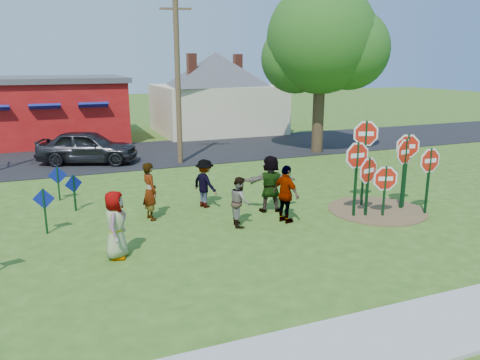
% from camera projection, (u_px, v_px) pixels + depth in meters
% --- Properties ---
extents(ground, '(120.00, 120.00, 0.00)m').
position_uv_depth(ground, '(240.00, 218.00, 14.76)').
color(ground, '#345719').
rests_on(ground, ground).
extents(sidewalk, '(22.00, 1.80, 0.08)m').
position_uv_depth(sidewalk, '(391.00, 338.00, 8.28)').
color(sidewalk, '#9E9E99').
rests_on(sidewalk, ground).
extents(road, '(120.00, 7.50, 0.04)m').
position_uv_depth(road, '(160.00, 153.00, 25.09)').
color(road, black).
rests_on(road, ground).
extents(dirt_patch, '(3.20, 3.20, 0.03)m').
position_uv_depth(dirt_patch, '(377.00, 210.00, 15.49)').
color(dirt_patch, brown).
rests_on(dirt_patch, ground).
extents(red_building, '(9.40, 7.69, 3.90)m').
position_uv_depth(red_building, '(46.00, 109.00, 28.45)').
color(red_building, maroon).
rests_on(red_building, ground).
extents(cream_house, '(9.40, 9.40, 6.50)m').
position_uv_depth(cream_house, '(216.00, 89.00, 32.21)').
color(cream_house, beige).
rests_on(cream_house, ground).
extents(stop_sign_a, '(1.09, 0.32, 2.05)m').
position_uv_depth(stop_sign_a, '(368.00, 175.00, 14.61)').
color(stop_sign_a, '#0F371A').
rests_on(stop_sign_a, ground).
extents(stop_sign_b, '(1.11, 0.37, 3.06)m').
position_uv_depth(stop_sign_b, '(365.00, 142.00, 15.48)').
color(stop_sign_b, '#0F371A').
rests_on(stop_sign_b, ground).
extents(stop_sign_c, '(1.03, 0.34, 2.65)m').
position_uv_depth(stop_sign_c, '(407.00, 154.00, 15.31)').
color(stop_sign_c, '#0F371A').
rests_on(stop_sign_c, ground).
extents(stop_sign_d, '(1.13, 0.28, 2.52)m').
position_uv_depth(stop_sign_d, '(405.00, 157.00, 15.24)').
color(stop_sign_d, '#0F371A').
rests_on(stop_sign_d, ground).
extents(stop_sign_e, '(1.02, 0.34, 1.77)m').
position_uv_depth(stop_sign_e, '(385.00, 181.00, 14.64)').
color(stop_sign_e, '#0F371A').
rests_on(stop_sign_e, ground).
extents(stop_sign_f, '(1.06, 0.07, 2.30)m').
position_uv_depth(stop_sign_f, '(430.00, 165.00, 14.76)').
color(stop_sign_f, '#0F371A').
rests_on(stop_sign_f, ground).
extents(stop_sign_g, '(1.13, 0.08, 2.55)m').
position_uv_depth(stop_sign_g, '(357.00, 162.00, 14.47)').
color(stop_sign_g, '#0F371A').
rests_on(stop_sign_g, ground).
extents(blue_diamond_b, '(0.60, 0.14, 1.35)m').
position_uv_depth(blue_diamond_b, '(44.00, 206.00, 13.21)').
color(blue_diamond_b, '#0F371A').
rests_on(blue_diamond_b, ground).
extents(blue_diamond_c, '(0.56, 0.29, 1.23)m').
position_uv_depth(blue_diamond_c, '(74.00, 188.00, 15.28)').
color(blue_diamond_c, '#0F371A').
rests_on(blue_diamond_c, ground).
extents(blue_diamond_d, '(0.64, 0.10, 1.24)m').
position_uv_depth(blue_diamond_d, '(58.00, 179.00, 16.44)').
color(blue_diamond_d, '#0F371A').
rests_on(blue_diamond_d, ground).
extents(person_a, '(0.81, 0.99, 1.74)m').
position_uv_depth(person_a, '(116.00, 225.00, 11.57)').
color(person_a, '#3D5285').
rests_on(person_a, ground).
extents(person_b, '(0.56, 0.73, 1.81)m').
position_uv_depth(person_b, '(150.00, 191.00, 14.42)').
color(person_b, '#297A63').
rests_on(person_b, ground).
extents(person_c, '(0.69, 0.82, 1.50)m').
position_uv_depth(person_c, '(240.00, 201.00, 13.91)').
color(person_c, brown).
rests_on(person_c, ground).
extents(person_d, '(0.97, 1.21, 1.64)m').
position_uv_depth(person_d, '(205.00, 183.00, 15.68)').
color(person_d, '#303135').
rests_on(person_d, ground).
extents(person_e, '(0.71, 1.12, 1.78)m').
position_uv_depth(person_e, '(286.00, 194.00, 14.15)').
color(person_e, '#492D5C').
rests_on(person_e, ground).
extents(person_f, '(1.82, 0.95, 1.88)m').
position_uv_depth(person_f, '(270.00, 184.00, 15.20)').
color(person_f, '#194C30').
rests_on(person_f, ground).
extents(suv, '(5.01, 3.40, 1.58)m').
position_uv_depth(suv, '(88.00, 147.00, 22.35)').
color(suv, '#29292D').
rests_on(suv, road).
extents(utility_pole, '(1.91, 0.69, 8.06)m').
position_uv_depth(utility_pole, '(178.00, 74.00, 21.56)').
color(utility_pole, '#4C3823').
rests_on(utility_pole, ground).
extents(leafy_tree, '(6.14, 5.60, 8.73)m').
position_uv_depth(leafy_tree, '(323.00, 45.00, 23.94)').
color(leafy_tree, '#382819').
rests_on(leafy_tree, ground).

